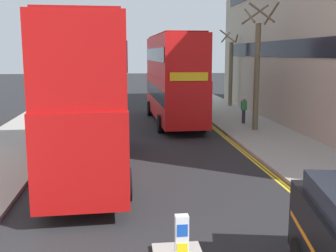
{
  "coord_description": "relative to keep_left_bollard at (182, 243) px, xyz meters",
  "views": [
    {
      "loc": [
        -1.15,
        -4.19,
        4.48
      ],
      "look_at": [
        0.5,
        11.0,
        1.8
      ],
      "focal_mm": 44.46,
      "sensor_mm": 36.0,
      "label": 1
    }
  ],
  "objects": [
    {
      "name": "sidewalk_right",
      "position": [
        6.5,
        12.21,
        -0.54
      ],
      "size": [
        4.0,
        80.0,
        0.14
      ],
      "primitive_type": "cube",
      "color": "#9E9991",
      "rests_on": "ground"
    },
    {
      "name": "sidewalk_left",
      "position": [
        -6.5,
        12.21,
        -0.54
      ],
      "size": [
        4.0,
        80.0,
        0.14
      ],
      "primitive_type": "cube",
      "color": "#9E9991",
      "rests_on": "ground"
    },
    {
      "name": "kerb_line_outer",
      "position": [
        4.4,
        10.21,
        -0.6
      ],
      "size": [
        0.1,
        56.0,
        0.01
      ],
      "primitive_type": "cube",
      "color": "yellow",
      "rests_on": "ground"
    },
    {
      "name": "kerb_line_inner",
      "position": [
        4.24,
        10.21,
        -0.6
      ],
      "size": [
        0.1,
        56.0,
        0.01
      ],
      "primitive_type": "cube",
      "color": "yellow",
      "rests_on": "ground"
    },
    {
      "name": "keep_left_bollard",
      "position": [
        0.0,
        0.0,
        0.0
      ],
      "size": [
        0.36,
        0.28,
        1.11
      ],
      "color": "silver",
      "rests_on": "traffic_island"
    },
    {
      "name": "double_decker_bus_away",
      "position": [
        -2.49,
        7.61,
        2.42
      ],
      "size": [
        3.13,
        10.9,
        5.64
      ],
      "color": "#B20F0F",
      "rests_on": "ground"
    },
    {
      "name": "double_decker_bus_oncoming",
      "position": [
        2.09,
        18.64,
        2.42
      ],
      "size": [
        3.01,
        10.87,
        5.64
      ],
      "color": "red",
      "rests_on": "ground"
    },
    {
      "name": "pedestrian_far",
      "position": [
        6.35,
        17.12,
        0.38
      ],
      "size": [
        0.34,
        0.22,
        1.62
      ],
      "color": "#2D2D38",
      "rests_on": "sidewalk_right"
    },
    {
      "name": "street_tree_near",
      "position": [
        6.37,
        14.87,
        3.02
      ],
      "size": [
        1.73,
        1.73,
        7.07
      ],
      "color": "#6B6047",
      "rests_on": "sidewalk_right"
    },
    {
      "name": "street_tree_mid",
      "position": [
        7.73,
        25.86,
        2.43
      ],
      "size": [
        1.52,
        1.91,
        6.23
      ],
      "color": "#6B6047",
      "rests_on": "sidewalk_right"
    }
  ]
}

